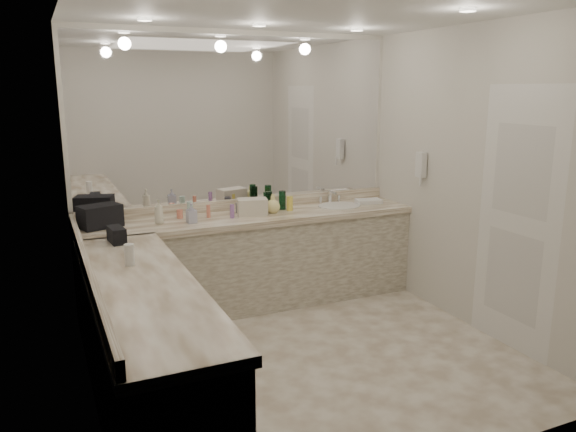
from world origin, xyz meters
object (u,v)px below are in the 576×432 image
cream_cosmetic_case (252,207)px  soap_bottle_c (273,204)px  sink (339,207)px  wall_phone (421,165)px  soap_bottle_a (159,212)px  soap_bottle_b (191,213)px  hand_towel (369,201)px  black_toiletry_bag (100,217)px

cream_cosmetic_case → soap_bottle_c: bearing=13.7°
sink → cream_cosmetic_case: 0.95m
wall_phone → soap_bottle_a: size_ratio=1.11×
wall_phone → soap_bottle_b: size_ratio=1.35×
hand_towel → soap_bottle_c: 1.09m
soap_bottle_a → cream_cosmetic_case: bearing=-0.5°
sink → soap_bottle_c: soap_bottle_c is taller
black_toiletry_bag → hand_towel: black_toiletry_bag is taller
wall_phone → cream_cosmetic_case: (-1.55, 0.49, -0.37)m
soap_bottle_c → soap_bottle_a: bearing=179.7°
sink → soap_bottle_a: size_ratio=2.04×
sink → soap_bottle_b: bearing=-176.5°
sink → cream_cosmetic_case: bearing=-179.2°
cream_cosmetic_case → soap_bottle_a: bearing=-167.2°
soap_bottle_c → cream_cosmetic_case: bearing=-179.6°
soap_bottle_a → soap_bottle_c: soap_bottle_a is taller
black_toiletry_bag → wall_phone: bearing=-10.9°
hand_towel → soap_bottle_a: 2.17m
wall_phone → sink: bearing=140.4°
wall_phone → hand_towel: 0.71m
soap_bottle_a → soap_bottle_c: bearing=-0.3°
black_toiletry_bag → soap_bottle_b: black_toiletry_bag is taller
cream_cosmetic_case → soap_bottle_c: size_ratio=1.54×
sink → soap_bottle_a: 1.83m
sink → hand_towel: hand_towel is taller
wall_phone → soap_bottle_c: bearing=160.0°
cream_cosmetic_case → soap_bottle_b: soap_bottle_b is taller
black_toiletry_bag → cream_cosmetic_case: 1.36m
soap_bottle_b → wall_phone: bearing=-10.6°
wall_phone → black_toiletry_bag: size_ratio=0.71×
hand_towel → soap_bottle_b: (-1.90, -0.10, 0.07)m
hand_towel → wall_phone: bearing=-63.2°
soap_bottle_a → soap_bottle_c: size_ratio=1.20×
soap_bottle_c → black_toiletry_bag: bearing=177.4°
wall_phone → cream_cosmetic_case: size_ratio=0.87×
sink → wall_phone: 0.91m
wall_phone → hand_towel: wall_phone is taller
wall_phone → black_toiletry_bag: wall_phone is taller
cream_cosmetic_case → hand_towel: (1.30, 0.02, -0.06)m
wall_phone → hand_towel: bearing=116.8°
sink → soap_bottle_c: size_ratio=2.44×
sink → soap_bottle_c: 0.74m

